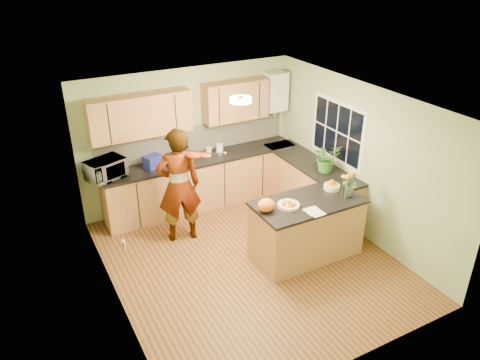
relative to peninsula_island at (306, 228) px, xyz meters
name	(u,v)px	position (x,y,z in m)	size (l,w,h in m)	color
floor	(250,260)	(-0.84, 0.26, -0.47)	(4.50, 4.50, 0.00)	#533117
ceiling	(252,103)	(-0.84, 0.26, 2.03)	(4.00, 4.50, 0.02)	silver
wall_back	(189,137)	(-0.84, 2.51, 0.78)	(4.00, 0.02, 2.50)	#92AA79
wall_front	(357,277)	(-0.84, -1.99, 0.78)	(4.00, 0.02, 2.50)	#92AA79
wall_left	(110,224)	(-2.84, 0.26, 0.78)	(0.02, 4.50, 2.50)	#92AA79
wall_right	(360,161)	(1.16, 0.26, 0.78)	(0.02, 4.50, 2.50)	#92AA79
back_counter	(203,181)	(-0.74, 2.21, 0.00)	(3.64, 0.62, 0.94)	#B07446
right_counter	(310,186)	(0.86, 1.11, 0.00)	(0.62, 2.24, 0.94)	#B07446
splashback	(195,139)	(-0.74, 2.49, 0.73)	(3.60, 0.02, 0.52)	beige
upper_cabinets	(182,109)	(-1.01, 2.34, 1.38)	(3.20, 0.34, 0.70)	#B07446
boiler	(275,92)	(0.86, 2.35, 1.42)	(0.40, 0.30, 0.86)	white
window_right	(337,131)	(1.15, 0.86, 1.08)	(0.01, 1.30, 1.05)	white
light_switch	(124,244)	(-2.82, -0.34, 0.83)	(0.02, 0.09, 0.09)	white
ceiling_lamp	(241,100)	(-0.84, 0.56, 1.99)	(0.30, 0.30, 0.07)	#FFEABF
peninsula_island	(306,228)	(0.00, 0.00, 0.00)	(1.65, 0.84, 0.94)	#B07446
fruit_dish	(289,204)	(-0.35, 0.00, 0.52)	(0.32, 0.32, 0.11)	beige
orange_bowl	(332,185)	(0.55, 0.15, 0.53)	(0.25, 0.25, 0.15)	beige
flower_vase	(350,179)	(0.60, -0.18, 0.78)	(0.25, 0.25, 0.47)	silver
orange_bag	(266,205)	(-0.70, 0.05, 0.57)	(0.26, 0.22, 0.19)	orange
papers	(315,212)	(-0.10, -0.30, 0.48)	(0.20, 0.27, 0.01)	silver
violinist	(179,186)	(-1.52, 1.35, 0.48)	(0.70, 0.46, 1.91)	tan
violin	(194,155)	(-1.32, 1.13, 1.06)	(0.63, 0.25, 0.13)	#591B05
microwave	(106,169)	(-2.44, 2.17, 0.63)	(0.60, 0.41, 0.33)	white
blue_box	(153,162)	(-1.64, 2.22, 0.58)	(0.28, 0.21, 0.22)	navy
kettle	(187,153)	(-1.01, 2.22, 0.60)	(0.18, 0.18, 0.33)	#BABABF
jar_cream	(209,151)	(-0.57, 2.26, 0.54)	(0.10, 0.10, 0.15)	beige
jar_white	(220,149)	(-0.38, 2.21, 0.56)	(0.12, 0.12, 0.19)	white
potted_plant	(327,158)	(0.86, 0.71, 0.71)	(0.45, 0.39, 0.50)	#3D7627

